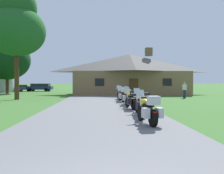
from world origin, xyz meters
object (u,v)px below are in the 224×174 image
Objects in this scene: motorcycle_white_second_in_row at (142,104)px; tree_left_far at (7,55)px; motorcycle_yellow_third_in_row at (131,100)px; motorcycle_green_fifth_in_row at (122,95)px; motorcycle_yellow_fourth_in_row at (127,97)px; motorcycle_white_farthest_in_row at (121,93)px; parked_navy_suv_far_left at (40,87)px; metal_silo_distant at (2,67)px; tree_left_near at (16,25)px; parked_navy_sedan_far_left at (20,88)px; motorcycle_yellow_nearest_to_camera at (149,110)px; bystander_white_shirt_near_lodge at (185,89)px.

tree_left_far is (-15.42, 25.05, 5.03)m from motorcycle_white_second_in_row.
motorcycle_yellow_third_in_row is 5.64m from motorcycle_green_fifth_in_row.
motorcycle_white_second_in_row and motorcycle_yellow_fourth_in_row have the same top height.
motorcycle_yellow_fourth_in_row and motorcycle_white_farthest_in_row have the same top height.
tree_left_far reaches higher than parked_navy_suv_far_left.
tree_left_far is at bearing 166.14° from parked_navy_suv_far_left.
tree_left_far is at bearing -62.34° from metal_silo_distant.
motorcycle_white_second_in_row is 0.19× the size of tree_left_near.
parked_navy_sedan_far_left is (-0.41, 7.37, -5.00)m from tree_left_far.
motorcycle_yellow_nearest_to_camera and motorcycle_yellow_third_in_row have the same top height.
motorcycle_yellow_third_in_row reaches higher than parked_navy_sedan_far_left.
motorcycle_green_fifth_in_row is at bearing 81.48° from motorcycle_yellow_nearest_to_camera.
motorcycle_white_farthest_in_row is at bearing -7.18° from tree_left_near.
bystander_white_shirt_near_lodge is (6.86, 13.54, 0.34)m from motorcycle_white_second_in_row.
motorcycle_white_second_in_row is at bearing -94.54° from motorcycle_green_fifth_in_row.
bystander_white_shirt_near_lodge is (7.01, 10.73, 0.34)m from motorcycle_yellow_third_in_row.
motorcycle_yellow_third_in_row and motorcycle_green_fifth_in_row have the same top height.
tree_left_far is 1.18× the size of metal_silo_distant.
motorcycle_yellow_fourth_in_row is 1.00× the size of motorcycle_green_fifth_in_row.
parked_navy_suv_far_left is 3.36m from parked_navy_sedan_far_left.
motorcycle_yellow_third_in_row is 1.00× the size of motorcycle_green_fifth_in_row.
tree_left_near is (-9.73, 15.03, 6.55)m from motorcycle_yellow_nearest_to_camera.
tree_left_far is at bearing 116.16° from motorcycle_yellow_third_in_row.
motorcycle_green_fifth_in_row is (0.06, 11.23, 0.00)m from motorcycle_yellow_nearest_to_camera.
motorcycle_yellow_third_in_row and motorcycle_white_farthest_in_row have the same top height.
motorcycle_yellow_nearest_to_camera is at bearing -99.06° from motorcycle_white_farthest_in_row.
parked_navy_sedan_far_left is at bearing 109.59° from motorcycle_yellow_third_in_row.
motorcycle_white_second_in_row is 36.08m from parked_navy_sedan_far_left.
tree_left_far reaches higher than motorcycle_white_farthest_in_row.
motorcycle_yellow_nearest_to_camera is 19.07m from tree_left_near.
parked_navy_suv_far_left reaches higher than motorcycle_white_second_in_row.
motorcycle_white_second_in_row is 1.00× the size of motorcycle_yellow_third_in_row.
motorcycle_white_farthest_in_row is at bearing -147.47° from parked_navy_suv_far_left.
metal_silo_distant is at bearing 124.69° from motorcycle_white_farthest_in_row.
tree_left_far is 2.13× the size of parked_navy_suv_far_left.
motorcycle_white_second_in_row is 1.00× the size of motorcycle_white_farthest_in_row.
parked_navy_suv_far_left is (-12.74, 33.70, 0.17)m from motorcycle_white_second_in_row.
tree_left_near is 21.99m from parked_navy_sedan_far_left.
motorcycle_yellow_fourth_in_row is 10.48m from bystander_white_shirt_near_lodge.
parked_navy_suv_far_left is at bearing 110.70° from motorcycle_white_farthest_in_row.
motorcycle_yellow_fourth_in_row is 30.80m from metal_silo_distant.
motorcycle_green_fifth_in_row is at bearing 98.55° from bystander_white_shirt_near_lodge.
tree_left_near reaches higher than motorcycle_white_farthest_in_row.
parked_navy_sedan_far_left is at bearing 115.91° from parked_navy_suv_far_left.
motorcycle_green_fifth_in_row is at bearing -150.16° from parked_navy_suv_far_left.
metal_silo_distant reaches higher than motorcycle_green_fifth_in_row.
metal_silo_distant is 1.91× the size of parked_navy_sedan_far_left.
metal_silo_distant is (-25.05, 16.79, 3.29)m from bystander_white_shirt_near_lodge.
motorcycle_yellow_nearest_to_camera is 11.23m from motorcycle_green_fifth_in_row.
motorcycle_white_second_in_row is 2.81m from motorcycle_yellow_third_in_row.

